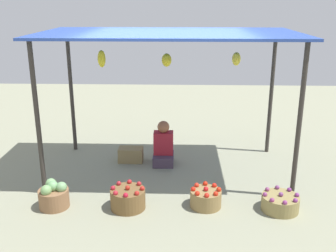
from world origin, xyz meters
name	(u,v)px	position (x,y,z in m)	size (l,w,h in m)	color
ground_plane	(169,169)	(0.00, 0.00, 0.00)	(14.00, 14.00, 0.00)	gray
market_stall_structure	(169,43)	(0.00, 0.00, 2.14)	(4.00, 2.11, 2.31)	#38332D
vendor_person	(163,148)	(-0.11, 0.27, 0.30)	(0.36, 0.44, 0.78)	#45364A
basket_cabbages	(54,196)	(-1.57, -1.32, 0.17)	(0.42, 0.42, 0.40)	#8B6241
basket_red_apples	(128,198)	(-0.53, -1.32, 0.15)	(0.49, 0.49, 0.34)	brown
basket_red_tomatoes	(206,198)	(0.55, -1.24, 0.13)	(0.44, 0.44, 0.31)	olive
basket_purple_onions	(280,203)	(1.58, -1.31, 0.11)	(0.51, 0.51, 0.27)	olive
wooden_crate_near_vendor	(131,155)	(-0.70, 0.34, 0.13)	(0.43, 0.26, 0.26)	olive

